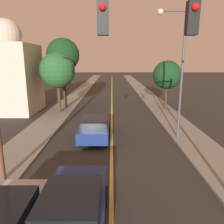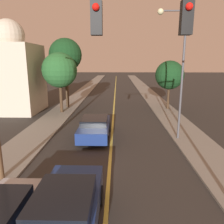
{
  "view_description": "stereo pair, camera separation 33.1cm",
  "coord_description": "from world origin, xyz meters",
  "px_view_note": "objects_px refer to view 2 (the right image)",
  "views": [
    {
      "loc": [
        0.02,
        -2.44,
        5.09
      ],
      "look_at": [
        0.0,
        12.45,
        1.6
      ],
      "focal_mm": 35.0,
      "sensor_mm": 36.0,
      "label": 1
    },
    {
      "loc": [
        0.35,
        -2.43,
        5.09
      ],
      "look_at": [
        0.0,
        12.45,
        1.6
      ],
      "focal_mm": 35.0,
      "sensor_mm": 36.0,
      "label": 2
    }
  ],
  "objects_px": {
    "car_near_lane_second": "(95,127)",
    "tree_left_far": "(60,70)",
    "streetlamp_right": "(177,60)",
    "domed_building_left": "(12,73)",
    "car_near_lane_front": "(65,212)",
    "tree_right_near": "(170,75)",
    "tree_left_near": "(65,55)",
    "traffic_signal_mast": "(201,60)"
  },
  "relations": [
    {
      "from": "car_near_lane_second",
      "to": "tree_left_far",
      "type": "relative_size",
      "value": 0.8
    },
    {
      "from": "streetlamp_right",
      "to": "domed_building_left",
      "type": "relative_size",
      "value": 0.89
    },
    {
      "from": "car_near_lane_front",
      "to": "tree_left_far",
      "type": "relative_size",
      "value": 0.81
    },
    {
      "from": "streetlamp_right",
      "to": "tree_left_far",
      "type": "relative_size",
      "value": 1.38
    },
    {
      "from": "car_near_lane_front",
      "to": "tree_left_far",
      "type": "bearing_deg",
      "value": 104.47
    },
    {
      "from": "tree_left_far",
      "to": "tree_right_near",
      "type": "xyz_separation_m",
      "value": [
        10.92,
        1.83,
        -0.56
      ]
    },
    {
      "from": "tree_left_near",
      "to": "tree_left_far",
      "type": "xyz_separation_m",
      "value": [
        -0.04,
        -2.58,
        -1.46
      ]
    },
    {
      "from": "car_near_lane_front",
      "to": "tree_left_far",
      "type": "distance_m",
      "value": 16.5
    },
    {
      "from": "tree_right_near",
      "to": "domed_building_left",
      "type": "height_order",
      "value": "domed_building_left"
    },
    {
      "from": "traffic_signal_mast",
      "to": "tree_right_near",
      "type": "distance_m",
      "value": 16.79
    },
    {
      "from": "tree_left_near",
      "to": "tree_right_near",
      "type": "relative_size",
      "value": 1.46
    },
    {
      "from": "streetlamp_right",
      "to": "tree_left_near",
      "type": "xyz_separation_m",
      "value": [
        -9.15,
        9.85,
        0.52
      ]
    },
    {
      "from": "traffic_signal_mast",
      "to": "tree_left_near",
      "type": "distance_m",
      "value": 18.92
    },
    {
      "from": "car_near_lane_second",
      "to": "domed_building_left",
      "type": "xyz_separation_m",
      "value": [
        -8.96,
        7.76,
        3.14
      ]
    },
    {
      "from": "tree_left_near",
      "to": "tree_right_near",
      "type": "xyz_separation_m",
      "value": [
        10.89,
        -0.75,
        -2.01
      ]
    },
    {
      "from": "car_near_lane_front",
      "to": "car_near_lane_second",
      "type": "relative_size",
      "value": 1.02
    },
    {
      "from": "tree_left_near",
      "to": "tree_left_far",
      "type": "relative_size",
      "value": 1.27
    },
    {
      "from": "car_near_lane_front",
      "to": "tree_right_near",
      "type": "bearing_deg",
      "value": 68.47
    },
    {
      "from": "tree_left_far",
      "to": "tree_right_near",
      "type": "relative_size",
      "value": 1.15
    },
    {
      "from": "traffic_signal_mast",
      "to": "car_near_lane_front",
      "type": "bearing_deg",
      "value": -165.34
    },
    {
      "from": "streetlamp_right",
      "to": "tree_left_near",
      "type": "distance_m",
      "value": 13.46
    },
    {
      "from": "tree_left_far",
      "to": "tree_right_near",
      "type": "bearing_deg",
      "value": 9.49
    },
    {
      "from": "car_near_lane_second",
      "to": "streetlamp_right",
      "type": "relative_size",
      "value": 0.58
    },
    {
      "from": "traffic_signal_mast",
      "to": "tree_left_far",
      "type": "height_order",
      "value": "traffic_signal_mast"
    },
    {
      "from": "car_near_lane_front",
      "to": "tree_left_near",
      "type": "height_order",
      "value": "tree_left_near"
    },
    {
      "from": "tree_left_near",
      "to": "tree_right_near",
      "type": "bearing_deg",
      "value": -3.95
    },
    {
      "from": "tree_left_near",
      "to": "car_near_lane_front",
      "type": "bearing_deg",
      "value": -77.62
    },
    {
      "from": "car_near_lane_second",
      "to": "tree_left_near",
      "type": "height_order",
      "value": "tree_left_near"
    },
    {
      "from": "car_near_lane_front",
      "to": "car_near_lane_second",
      "type": "height_order",
      "value": "car_near_lane_front"
    },
    {
      "from": "streetlamp_right",
      "to": "tree_left_near",
      "type": "relative_size",
      "value": 1.09
    },
    {
      "from": "car_near_lane_second",
      "to": "traffic_signal_mast",
      "type": "bearing_deg",
      "value": -63.0
    },
    {
      "from": "traffic_signal_mast",
      "to": "domed_building_left",
      "type": "bearing_deg",
      "value": 129.9
    },
    {
      "from": "tree_right_near",
      "to": "domed_building_left",
      "type": "bearing_deg",
      "value": -176.0
    },
    {
      "from": "car_near_lane_front",
      "to": "traffic_signal_mast",
      "type": "distance_m",
      "value": 5.87
    },
    {
      "from": "traffic_signal_mast",
      "to": "tree_left_far",
      "type": "bearing_deg",
      "value": 118.38
    },
    {
      "from": "tree_right_near",
      "to": "domed_building_left",
      "type": "distance_m",
      "value": 15.89
    },
    {
      "from": "streetlamp_right",
      "to": "tree_left_far",
      "type": "height_order",
      "value": "streetlamp_right"
    },
    {
      "from": "car_near_lane_second",
      "to": "tree_right_near",
      "type": "height_order",
      "value": "tree_right_near"
    },
    {
      "from": "tree_left_near",
      "to": "traffic_signal_mast",
      "type": "bearing_deg",
      "value": -65.43
    },
    {
      "from": "tree_left_far",
      "to": "domed_building_left",
      "type": "height_order",
      "value": "domed_building_left"
    },
    {
      "from": "streetlamp_right",
      "to": "tree_left_far",
      "type": "xyz_separation_m",
      "value": [
        -9.19,
        7.27,
        -0.93
      ]
    },
    {
      "from": "streetlamp_right",
      "to": "tree_right_near",
      "type": "distance_m",
      "value": 9.38
    }
  ]
}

